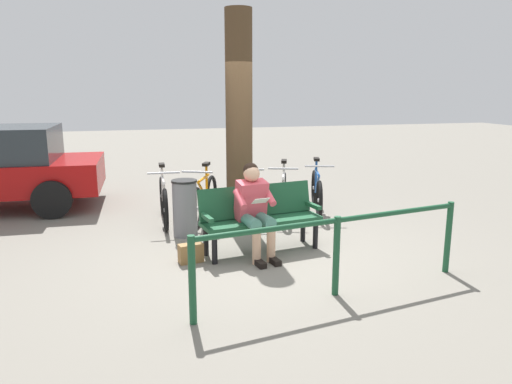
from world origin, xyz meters
name	(u,v)px	position (x,y,z in m)	size (l,w,h in m)	color
ground_plane	(263,252)	(0.00, 0.00, 0.00)	(40.00, 40.00, 0.00)	slate
bench	(259,213)	(0.03, -0.12, 0.51)	(1.66, 0.73, 0.87)	#194C2D
person_reading	(254,206)	(0.14, 0.07, 0.66)	(0.53, 0.81, 1.20)	#D84C59
handbag	(191,253)	(0.97, 0.12, 0.12)	(0.30, 0.14, 0.24)	olive
tree_trunk	(239,123)	(0.04, -1.22, 1.63)	(0.40, 0.40, 3.25)	#4C3823
litter_bin	(185,208)	(0.90, -1.02, 0.42)	(0.37, 0.37, 0.83)	slate
bicycle_orange	(317,192)	(-1.47, -1.80, 0.36)	(0.63, 1.62, 0.94)	black
bicycle_purple	(283,195)	(-0.84, -1.72, 0.36)	(0.68, 1.60, 0.94)	black
bicycle_silver	(247,196)	(-0.22, -1.78, 0.36)	(0.50, 1.66, 0.94)	black
bicycle_black	(204,199)	(0.50, -1.76, 0.36)	(0.74, 1.57, 0.94)	black
bicycle_blue	(164,201)	(1.15, -1.83, 0.36)	(0.48, 1.68, 0.94)	black
railing_fence	(337,241)	(-0.37, 1.47, 0.59)	(3.13, 0.58, 0.85)	#194C2D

